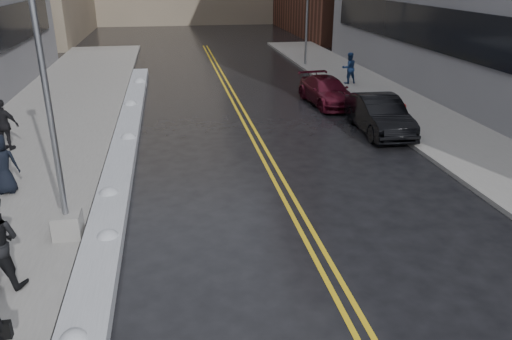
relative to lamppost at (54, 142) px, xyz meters
name	(u,v)px	position (x,y,z in m)	size (l,w,h in m)	color
ground	(213,274)	(3.30, -2.00, -2.53)	(160.00, 160.00, 0.00)	black
sidewalk_west	(39,140)	(-2.45, 8.00, -2.46)	(5.50, 50.00, 0.15)	gray
sidewalk_east	(423,121)	(13.30, 8.00, -2.46)	(4.00, 50.00, 0.15)	gray
lane_line_left	(248,131)	(5.65, 8.00, -2.53)	(0.12, 50.00, 0.01)	gold
lane_line_right	(255,131)	(5.95, 8.00, -2.53)	(0.12, 50.00, 0.01)	gold
snow_ridge	(123,151)	(0.85, 6.00, -2.36)	(0.90, 30.00, 0.34)	#B8BBC2
lamppost	(54,142)	(0.00, 0.00, 0.00)	(0.65, 0.65, 7.62)	gray
fire_hydrant	(403,111)	(12.30, 8.00, -1.98)	(0.26, 0.26, 0.73)	maroon
traffic_signal	(307,14)	(11.80, 22.00, 0.87)	(0.16, 0.20, 6.00)	gray
pedestrian_c	(2,164)	(-2.20, 2.93, -1.50)	(0.86, 0.56, 1.76)	black
pedestrian_d	(4,125)	(-3.21, 6.86, -1.47)	(1.07, 0.45, 1.83)	black
pedestrian_east	(349,68)	(12.56, 15.53, -1.52)	(0.84, 0.65, 1.72)	navy
car_black	(379,115)	(10.80, 6.98, -1.79)	(1.57, 4.50, 1.48)	black
car_maroon	(327,91)	(10.12, 11.75, -1.89)	(1.81, 4.44, 1.29)	#440B18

